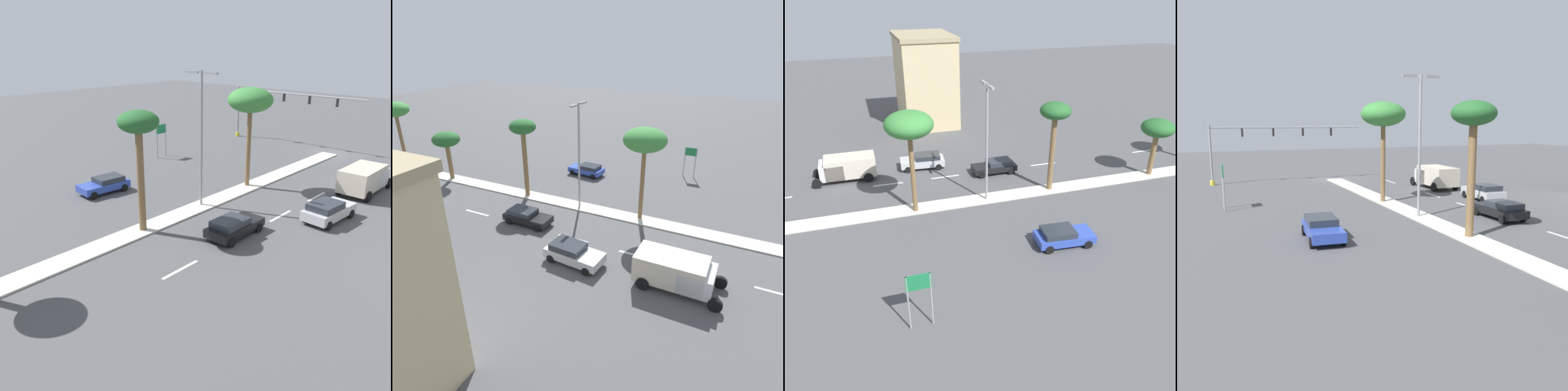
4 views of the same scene
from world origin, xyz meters
TOP-DOWN VIEW (x-y plane):
  - ground_plane at (0.00, 25.19)m, footprint 160.00×160.00m
  - median_curb at (0.00, 32.39)m, footprint 1.80×64.78m
  - lane_stripe_leading at (-5.59, 4.00)m, footprint 0.20×2.80m
  - lane_stripe_mid at (-5.59, 13.91)m, footprint 0.20×2.80m
  - lane_stripe_far at (-5.59, 19.48)m, footprint 0.20×2.80m
  - lane_stripe_near at (-5.59, 30.07)m, footprint 0.20×2.80m
  - traffic_signal_gantry at (8.87, -0.76)m, footprint 17.31×0.53m
  - directional_road_sign at (13.27, 13.76)m, footprint 0.10×1.41m
  - palm_tree_right at (0.31, 15.58)m, footprint 3.79×3.79m
  - palm_tree_center at (-0.05, 28.04)m, footprint 2.66×2.66m
  - street_lamp_front at (0.16, 21.87)m, footprint 2.90×0.24m
  - sedan_black_left at (-5.10, 24.53)m, footprint 1.98×4.34m
  - sedan_silver_center at (-8.49, 17.89)m, footprint 2.37×4.56m
  - sedan_blue_outboard at (8.31, 25.07)m, footprint 2.32×4.36m
  - box_truck at (-7.96, 10.22)m, footprint 2.72×5.95m

SIDE VIEW (x-z plane):
  - ground_plane at x=0.00m, z-range 0.00..0.00m
  - lane_stripe_leading at x=-5.59m, z-range 0.00..0.01m
  - lane_stripe_mid at x=-5.59m, z-range 0.00..0.01m
  - lane_stripe_far at x=-5.59m, z-range 0.00..0.01m
  - lane_stripe_near at x=-5.59m, z-range 0.00..0.01m
  - median_curb at x=0.00m, z-range 0.00..0.12m
  - sedan_black_left at x=-5.10m, z-range 0.06..1.38m
  - sedan_blue_outboard at x=8.31m, z-range 0.06..1.39m
  - sedan_silver_center at x=-8.49m, z-range 0.05..1.52m
  - box_truck at x=-7.96m, z-range 0.14..2.45m
  - directional_road_sign at x=13.27m, z-range 0.80..4.41m
  - traffic_signal_gantry at x=8.87m, z-range 1.23..7.80m
  - street_lamp_front at x=0.16m, z-range 0.97..11.08m
  - palm_tree_center at x=-0.05m, z-range 2.90..10.97m
  - palm_tree_right at x=0.31m, z-range 3.18..11.68m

